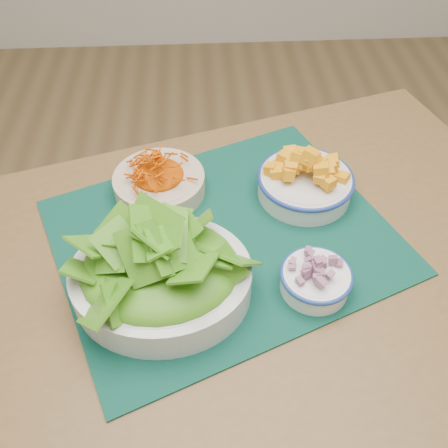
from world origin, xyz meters
name	(u,v)px	position (x,y,z in m)	size (l,w,h in m)	color
ground	(281,333)	(0.00, 0.00, 0.00)	(4.00, 4.00, 0.00)	olive
table	(242,301)	(-0.17, -0.31, 0.65)	(1.35, 1.09, 0.75)	brown
placemat	(224,236)	(-0.20, -0.24, 0.75)	(0.58, 0.47, 0.00)	black
carrot_bowl	(159,180)	(-0.32, -0.12, 0.78)	(0.21, 0.21, 0.06)	beige
squash_bowl	(306,177)	(-0.04, -0.14, 0.80)	(0.20, 0.20, 0.10)	silver
lettuce_bowl	(160,268)	(-0.31, -0.36, 0.82)	(0.29, 0.25, 0.14)	silver
onion_bowl	(316,277)	(-0.06, -0.37, 0.78)	(0.15, 0.15, 0.06)	white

